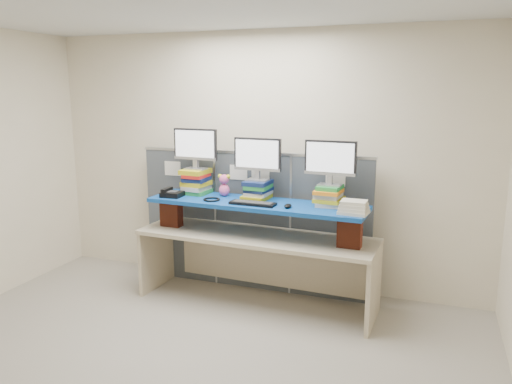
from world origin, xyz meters
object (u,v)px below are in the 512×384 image
at_px(desk_phone, 172,194).
at_px(desk, 256,249).
at_px(monitor_right, 330,160).
at_px(monitor_center, 257,157).
at_px(keyboard, 253,203).
at_px(monitor_left, 195,146).
at_px(blue_board, 256,204).

bearing_deg(desk_phone, desk, 2.25).
xyz_separation_m(desk, desk_phone, (-0.91, -0.07, 0.52)).
bearing_deg(monitor_right, desk, -170.56).
xyz_separation_m(monitor_center, keyboard, (0.04, -0.25, -0.42)).
bearing_deg(monitor_left, desk, -9.09).
height_order(desk, desk_phone, desk_phone).
distance_m(monitor_center, keyboard, 0.49).
xyz_separation_m(monitor_left, monitor_center, (0.71, -0.03, -0.07)).
height_order(blue_board, monitor_center, monitor_center).
xyz_separation_m(blue_board, monitor_center, (-0.03, 0.12, 0.46)).
height_order(monitor_left, desk_phone, monitor_left).
relative_size(blue_board, monitor_right, 4.45).
relative_size(blue_board, monitor_left, 4.45).
height_order(blue_board, monitor_right, monitor_right).
xyz_separation_m(desk, monitor_center, (-0.03, 0.12, 0.93)).
bearing_deg(keyboard, desk_phone, 178.66).
distance_m(monitor_left, monitor_center, 0.71).
bearing_deg(blue_board, desk_phone, -172.94).
distance_m(keyboard, desk_phone, 0.93).
bearing_deg(desk_phone, monitor_right, 3.30).
relative_size(monitor_left, monitor_right, 1.00).
height_order(keyboard, desk_phone, desk_phone).
height_order(monitor_center, keyboard, monitor_center).
bearing_deg(monitor_center, blue_board, -73.97).
height_order(desk, blue_board, blue_board).
xyz_separation_m(blue_board, monitor_right, (0.72, 0.08, 0.46)).
bearing_deg(blue_board, monitor_right, 9.44).
xyz_separation_m(desk, keyboard, (0.01, -0.13, 0.50)).
bearing_deg(monitor_center, desk_phone, -165.19).
relative_size(keyboard, desk_phone, 2.14).
bearing_deg(monitor_center, monitor_left, 180.00).
bearing_deg(monitor_left, blue_board, -9.09).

